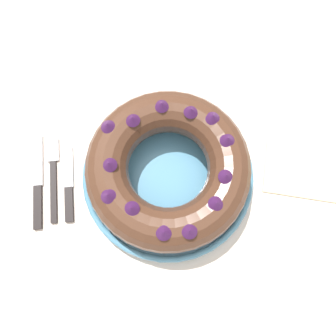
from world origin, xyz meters
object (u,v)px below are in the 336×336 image
at_px(fork, 53,173).
at_px(serving_knife, 38,188).
at_px(bundt_cake, 168,168).
at_px(cake_knife, 69,189).
at_px(napkin, 305,170).
at_px(serving_dish, 168,175).

distance_m(fork, serving_knife, 0.04).
bearing_deg(bundt_cake, serving_knife, 178.88).
bearing_deg(serving_knife, fork, 43.77).
distance_m(bundt_cake, cake_knife, 0.22).
xyz_separation_m(bundt_cake, serving_knife, (-0.27, 0.01, -0.07)).
height_order(bundt_cake, cake_knife, bundt_cake).
distance_m(fork, cake_knife, 0.05).
bearing_deg(serving_knife, napkin, 0.56).
bearing_deg(napkin, fork, 174.47).
height_order(serving_dish, napkin, serving_dish).
height_order(bundt_cake, serving_knife, bundt_cake).
bearing_deg(serving_knife, bundt_cake, 1.81).
height_order(fork, serving_knife, serving_knife).
relative_size(bundt_cake, fork, 1.73).
height_order(serving_knife, cake_knife, same).
height_order(serving_dish, fork, serving_dish).
bearing_deg(napkin, serving_dish, 176.46).
xyz_separation_m(serving_dish, napkin, (0.29, -0.02, -0.01)).
bearing_deg(bundt_cake, napkin, -3.54).
bearing_deg(cake_knife, serving_knife, 165.82).
bearing_deg(serving_dish, napkin, -3.54).
height_order(serving_dish, bundt_cake, bundt_cake).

